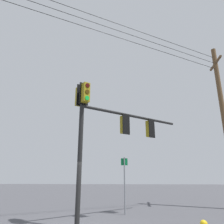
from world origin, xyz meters
name	(u,v)px	position (x,y,z in m)	size (l,w,h in m)	color
signal_mast_assembly	(108,123)	(-1.84, 0.94, 4.34)	(4.35, 5.41, 6.03)	black
utility_pole_wooden	(224,119)	(-5.42, 8.32, 5.40)	(2.04, 0.30, 10.56)	brown
route_sign_primary	(125,179)	(-3.74, 1.75, 1.74)	(0.10, 0.36, 2.86)	slate
overhead_wire_span	(67,13)	(-0.55, -1.02, 9.68)	(9.77, 18.70, 1.38)	black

